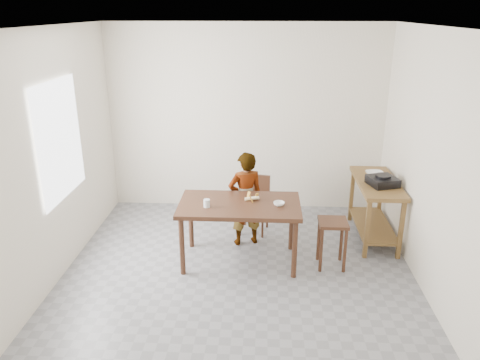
# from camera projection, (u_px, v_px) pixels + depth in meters

# --- Properties ---
(floor) EXTENTS (4.00, 4.00, 0.04)m
(floor) POSITION_uv_depth(u_px,v_px,m) (238.00, 275.00, 5.37)
(floor) COLOR gray
(floor) RESTS_ON ground
(ceiling) EXTENTS (4.00, 4.00, 0.04)m
(ceiling) POSITION_uv_depth(u_px,v_px,m) (238.00, 24.00, 4.42)
(ceiling) COLOR white
(ceiling) RESTS_ON wall_back
(wall_back) EXTENTS (4.00, 0.04, 2.70)m
(wall_back) POSITION_uv_depth(u_px,v_px,m) (246.00, 119.00, 6.79)
(wall_back) COLOR silver
(wall_back) RESTS_ON ground
(wall_front) EXTENTS (4.00, 0.04, 2.70)m
(wall_front) POSITION_uv_depth(u_px,v_px,m) (220.00, 259.00, 3.00)
(wall_front) COLOR silver
(wall_front) RESTS_ON ground
(wall_left) EXTENTS (0.04, 4.00, 2.70)m
(wall_left) POSITION_uv_depth(u_px,v_px,m) (50.00, 159.00, 5.00)
(wall_left) COLOR silver
(wall_left) RESTS_ON ground
(wall_right) EXTENTS (0.04, 4.00, 2.70)m
(wall_right) POSITION_uv_depth(u_px,v_px,m) (434.00, 165.00, 4.80)
(wall_right) COLOR silver
(wall_right) RESTS_ON ground
(window_pane) EXTENTS (0.02, 1.10, 1.30)m
(window_pane) POSITION_uv_depth(u_px,v_px,m) (60.00, 140.00, 5.13)
(window_pane) COLOR white
(window_pane) RESTS_ON wall_left
(dining_table) EXTENTS (1.40, 0.80, 0.75)m
(dining_table) POSITION_uv_depth(u_px,v_px,m) (240.00, 233.00, 5.51)
(dining_table) COLOR #402416
(dining_table) RESTS_ON floor
(prep_counter) EXTENTS (0.50, 1.20, 0.80)m
(prep_counter) POSITION_uv_depth(u_px,v_px,m) (374.00, 210.00, 6.08)
(prep_counter) COLOR brown
(prep_counter) RESTS_ON floor
(child) EXTENTS (0.52, 0.43, 1.23)m
(child) POSITION_uv_depth(u_px,v_px,m) (245.00, 199.00, 5.86)
(child) COLOR white
(child) RESTS_ON floor
(dining_chair) EXTENTS (0.43, 0.43, 0.76)m
(dining_chair) POSITION_uv_depth(u_px,v_px,m) (254.00, 205.00, 6.27)
(dining_chair) COLOR #402416
(dining_chair) RESTS_ON floor
(stool) EXTENTS (0.33, 0.33, 0.58)m
(stool) POSITION_uv_depth(u_px,v_px,m) (332.00, 244.00, 5.44)
(stool) COLOR #402416
(stool) RESTS_ON floor
(glass_tumbler) EXTENTS (0.08, 0.08, 0.09)m
(glass_tumbler) POSITION_uv_depth(u_px,v_px,m) (207.00, 203.00, 5.27)
(glass_tumbler) COLOR white
(glass_tumbler) RESTS_ON dining_table
(small_bowl) EXTENTS (0.17, 0.17, 0.04)m
(small_bowl) POSITION_uv_depth(u_px,v_px,m) (279.00, 204.00, 5.32)
(small_bowl) COLOR white
(small_bowl) RESTS_ON dining_table
(banana) EXTENTS (0.21, 0.16, 0.07)m
(banana) POSITION_uv_depth(u_px,v_px,m) (252.00, 198.00, 5.45)
(banana) COLOR #FDCB4D
(banana) RESTS_ON dining_table
(serving_bowl) EXTENTS (0.25, 0.25, 0.06)m
(serving_bowl) POSITION_uv_depth(u_px,v_px,m) (375.00, 174.00, 6.10)
(serving_bowl) COLOR white
(serving_bowl) RESTS_ON prep_counter
(gas_burner) EXTENTS (0.40, 0.40, 0.11)m
(gas_burner) POSITION_uv_depth(u_px,v_px,m) (383.00, 181.00, 5.78)
(gas_burner) COLOR black
(gas_burner) RESTS_ON prep_counter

